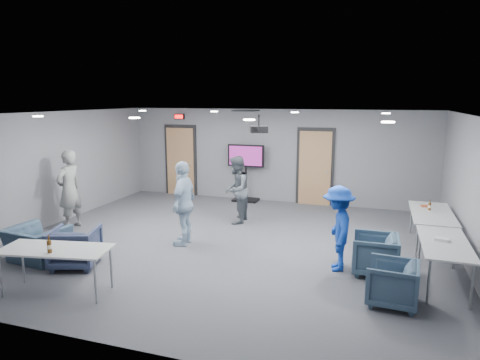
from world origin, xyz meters
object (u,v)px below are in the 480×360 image
(projector, at_px, (259,129))
(bottle_front, at_px, (49,246))
(person_a, at_px, (69,190))
(chair_front_b, at_px, (37,244))
(chair_right_b, at_px, (375,254))
(person_b, at_px, (236,190))
(person_c, at_px, (184,203))
(table_front_left, at_px, (55,251))
(chair_right_c, at_px, (392,283))
(bottle_right, at_px, (430,206))
(table_right_b, at_px, (445,245))
(tv_stand, at_px, (246,169))
(table_right_a, at_px, (432,214))
(chair_front_a, at_px, (75,247))
(person_d, at_px, (338,228))

(projector, bearing_deg, bottle_front, -147.30)
(person_a, height_order, chair_front_b, person_a)
(chair_right_b, bearing_deg, person_b, -124.49)
(person_c, relative_size, table_front_left, 0.98)
(person_c, xyz_separation_m, chair_right_c, (4.07, -1.48, -0.55))
(person_a, distance_m, bottle_front, 3.77)
(person_a, height_order, chair_right_b, person_a)
(bottle_right, bearing_deg, table_right_b, -88.95)
(chair_right_c, bearing_deg, tv_stand, -139.43)
(person_a, bearing_deg, table_right_a, 104.24)
(table_right_b, relative_size, tv_stand, 1.05)
(chair_right_c, bearing_deg, table_right_a, 169.17)
(table_right_a, distance_m, table_front_left, 7.07)
(person_c, distance_m, table_right_a, 5.07)
(tv_stand, bearing_deg, person_a, -128.81)
(table_front_left, bearing_deg, tv_stand, 71.33)
(chair_front_a, xyz_separation_m, bottle_right, (6.17, 3.30, 0.45))
(person_b, height_order, chair_right_c, person_b)
(person_b, relative_size, bottle_right, 7.29)
(chair_right_b, xyz_separation_m, bottle_right, (1.02, 1.95, 0.46))
(person_a, distance_m, bottle_right, 7.97)
(chair_right_b, height_order, chair_front_a, chair_front_a)
(person_b, xyz_separation_m, bottle_right, (4.30, -0.24, -0.01))
(person_c, xyz_separation_m, table_right_a, (4.87, 1.40, -0.19))
(chair_front_b, bearing_deg, person_b, -122.03)
(person_c, bearing_deg, bottle_right, 103.45)
(person_a, distance_m, chair_right_c, 7.31)
(person_c, height_order, person_d, person_c)
(person_b, bearing_deg, bottle_front, -19.23)
(bottle_front, bearing_deg, chair_front_b, 139.90)
(tv_stand, bearing_deg, person_b, -78.48)
(person_c, xyz_separation_m, person_d, (3.16, -0.39, -0.12))
(chair_right_b, bearing_deg, table_front_left, -64.40)
(person_a, relative_size, person_d, 1.21)
(person_a, bearing_deg, chair_front_a, 46.61)
(bottle_right, distance_m, tv_stand, 5.36)
(table_right_b, distance_m, bottle_right, 2.08)
(chair_right_b, bearing_deg, bottle_front, -62.41)
(person_b, xyz_separation_m, person_d, (2.63, -2.20, -0.06))
(bottle_right, bearing_deg, person_d, -130.31)
(person_d, bearing_deg, table_front_left, -70.42)
(person_b, xyz_separation_m, table_front_left, (-1.42, -4.52, -0.14))
(person_a, distance_m, person_d, 6.21)
(chair_front_a, distance_m, tv_stand, 5.97)
(person_d, bearing_deg, projector, -125.67)
(table_right_b, relative_size, bottle_right, 7.80)
(person_c, bearing_deg, table_right_b, 79.48)
(person_d, distance_m, chair_right_c, 1.48)
(chair_right_b, height_order, table_front_left, table_front_left)
(projector, bearing_deg, bottle_right, -3.10)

